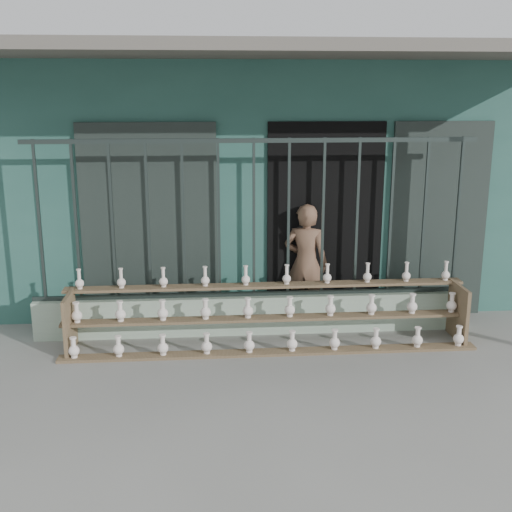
{
  "coord_description": "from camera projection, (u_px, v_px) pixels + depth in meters",
  "views": [
    {
      "loc": [
        -0.54,
        -5.73,
        2.74
      ],
      "look_at": [
        0.0,
        1.0,
        1.0
      ],
      "focal_mm": 45.0,
      "sensor_mm": 36.0,
      "label": 1
    }
  ],
  "objects": [
    {
      "name": "ground",
      "position": [
        264.0,
        380.0,
        6.26
      ],
      "size": [
        60.0,
        60.0,
        0.0
      ],
      "primitive_type": "plane",
      "color": "slate"
    },
    {
      "name": "elderly_woman",
      "position": [
        306.0,
        264.0,
        7.71
      ],
      "size": [
        0.62,
        0.51,
        1.46
      ],
      "primitive_type": "imported",
      "rotation": [
        0.0,
        0.0,
        2.79
      ],
      "color": "brown",
      "rests_on": "ground"
    },
    {
      "name": "shelf_rack",
      "position": [
        269.0,
        315.0,
        7.04
      ],
      "size": [
        4.5,
        0.68,
        0.85
      ],
      "color": "brown",
      "rests_on": "ground"
    },
    {
      "name": "workshop_building",
      "position": [
        240.0,
        166.0,
        9.94
      ],
      "size": [
        7.4,
        6.6,
        3.21
      ],
      "color": "#28544B",
      "rests_on": "ground"
    },
    {
      "name": "parapet_wall",
      "position": [
        254.0,
        314.0,
        7.46
      ],
      "size": [
        5.0,
        0.2,
        0.45
      ],
      "primitive_type": "cube",
      "color": "#9DB79E",
      "rests_on": "ground"
    },
    {
      "name": "security_fence",
      "position": [
        254.0,
        219.0,
        7.18
      ],
      "size": [
        5.0,
        0.04,
        1.8
      ],
      "color": "#283330",
      "rests_on": "parapet_wall"
    }
  ]
}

